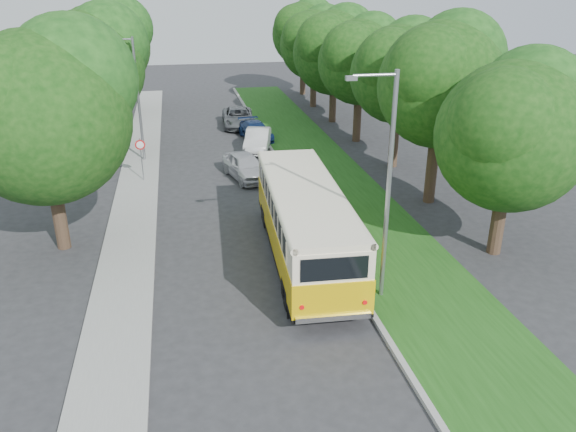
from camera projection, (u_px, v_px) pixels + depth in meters
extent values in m
plane|color=#2B2B2E|center=(252.00, 275.00, 21.60)|extent=(120.00, 120.00, 0.00)
cube|color=gray|center=(313.00, 217.00, 26.74)|extent=(0.20, 70.00, 0.15)
cube|color=#1B4B14|center=(360.00, 213.00, 27.17)|extent=(4.50, 70.00, 0.13)
cube|color=gray|center=(131.00, 231.00, 25.24)|extent=(2.20, 70.00, 0.12)
cylinder|color=#332319|center=(499.00, 216.00, 22.78)|extent=(0.56, 0.56, 3.35)
sphere|color=#0F3A0D|center=(511.00, 137.00, 21.50)|extent=(5.85, 5.85, 5.85)
sphere|color=#0F3A0D|center=(532.00, 102.00, 21.76)|extent=(4.38, 4.38, 4.38)
sphere|color=#0F3A0D|center=(504.00, 123.00, 20.40)|extent=(4.09, 4.09, 4.09)
cylinder|color=#332319|center=(432.00, 162.00, 27.99)|extent=(0.56, 0.56, 4.26)
sphere|color=#0F3A0D|center=(440.00, 85.00, 26.52)|extent=(5.98, 5.98, 5.98)
sphere|color=#0F3A0D|center=(458.00, 57.00, 26.79)|extent=(4.49, 4.49, 4.49)
sphere|color=#0F3A0D|center=(431.00, 72.00, 25.39)|extent=(4.19, 4.19, 4.19)
cylinder|color=#332319|center=(394.00, 134.00, 33.53)|extent=(0.56, 0.56, 3.95)
sphere|color=#0F3A0D|center=(399.00, 75.00, 32.16)|extent=(5.61, 5.61, 5.61)
sphere|color=#0F3A0D|center=(413.00, 53.00, 32.41)|extent=(4.21, 4.21, 4.21)
sphere|color=#0F3A0D|center=(390.00, 64.00, 31.11)|extent=(3.92, 3.92, 3.92)
cylinder|color=#332319|center=(357.00, 114.00, 38.90)|extent=(0.56, 0.56, 3.86)
sphere|color=#0F3A0D|center=(360.00, 62.00, 37.55)|extent=(5.64, 5.64, 5.64)
sphere|color=#0F3A0D|center=(372.00, 44.00, 37.80)|extent=(4.23, 4.23, 4.23)
sphere|color=#0F3A0D|center=(351.00, 53.00, 36.49)|extent=(3.95, 3.95, 3.95)
cylinder|color=#332319|center=(333.00, 99.00, 44.36)|extent=(0.56, 0.56, 3.58)
sphere|color=#0F3A0D|center=(334.00, 53.00, 42.99)|extent=(6.36, 6.36, 6.36)
sphere|color=#0F3A0D|center=(346.00, 35.00, 43.27)|extent=(4.77, 4.77, 4.77)
sphere|color=#0F3A0D|center=(325.00, 44.00, 41.79)|extent=(4.45, 4.45, 4.45)
cylinder|color=#332319|center=(313.00, 86.00, 49.74)|extent=(0.56, 0.56, 3.68)
sphere|color=#0F3A0D|center=(314.00, 45.00, 48.39)|extent=(5.91, 5.91, 5.91)
sphere|color=#0F3A0D|center=(324.00, 30.00, 48.65)|extent=(4.43, 4.43, 4.43)
sphere|color=#0F3A0D|center=(306.00, 37.00, 47.28)|extent=(4.14, 4.14, 4.14)
cylinder|color=#332319|center=(303.00, 73.00, 55.16)|extent=(0.56, 0.56, 4.05)
sphere|color=#0F3A0D|center=(303.00, 34.00, 53.74)|extent=(5.97, 5.97, 5.97)
sphere|color=#0F3A0D|center=(313.00, 21.00, 54.00)|extent=(4.48, 4.48, 4.48)
sphere|color=#0F3A0D|center=(296.00, 27.00, 52.61)|extent=(4.18, 4.18, 4.18)
cylinder|color=#332319|center=(58.00, 207.00, 23.16)|extent=(0.56, 0.56, 3.68)
sphere|color=#0F3A0D|center=(43.00, 119.00, 21.72)|extent=(6.80, 6.80, 6.80)
sphere|color=#0F3A0D|center=(72.00, 79.00, 22.02)|extent=(5.10, 5.10, 5.10)
sphere|color=#0F3A0D|center=(4.00, 102.00, 20.43)|extent=(4.76, 4.76, 4.76)
cylinder|color=#332319|center=(96.00, 127.00, 35.81)|extent=(0.56, 0.56, 3.68)
sphere|color=#0F3A0D|center=(88.00, 68.00, 34.37)|extent=(6.80, 6.80, 6.80)
sphere|color=#0F3A0D|center=(107.00, 43.00, 34.67)|extent=(5.10, 5.10, 5.10)
sphere|color=#0F3A0D|center=(67.00, 55.00, 33.09)|extent=(4.76, 4.76, 4.76)
cylinder|color=#332319|center=(113.00, 93.00, 46.66)|extent=(0.56, 0.56, 3.68)
sphere|color=#0F3A0D|center=(107.00, 47.00, 45.22)|extent=(6.80, 6.80, 6.80)
sphere|color=#0F3A0D|center=(121.00, 28.00, 45.52)|extent=(5.10, 5.10, 5.10)
sphere|color=#0F3A0D|center=(91.00, 37.00, 43.93)|extent=(4.76, 4.76, 4.76)
cylinder|color=gray|center=(388.00, 193.00, 18.56)|extent=(0.16, 0.16, 8.00)
cylinder|color=gray|center=(375.00, 75.00, 16.94)|extent=(1.40, 0.10, 0.10)
cube|color=gray|center=(351.00, 78.00, 16.83)|extent=(0.35, 0.16, 0.14)
cylinder|color=gray|center=(139.00, 101.00, 33.78)|extent=(0.16, 0.16, 7.50)
cylinder|color=gray|center=(120.00, 39.00, 32.26)|extent=(1.40, 0.10, 0.10)
cube|color=gray|center=(106.00, 41.00, 32.15)|extent=(0.35, 0.16, 0.14)
cylinder|color=gray|center=(142.00, 160.00, 31.16)|extent=(0.06, 0.06, 2.50)
cone|color=red|center=(140.00, 145.00, 30.77)|extent=(0.56, 0.02, 0.56)
cone|color=white|center=(140.00, 145.00, 30.75)|extent=(0.40, 0.02, 0.40)
imported|color=#B6B6BB|center=(245.00, 166.00, 31.92)|extent=(2.64, 4.54, 1.45)
imported|color=silver|center=(258.00, 140.00, 37.17)|extent=(2.51, 4.57, 1.43)
imported|color=navy|center=(256.00, 131.00, 39.81)|extent=(2.34, 4.46, 1.23)
imported|color=#5A5E62|center=(238.00, 117.00, 43.27)|extent=(2.63, 5.22, 1.42)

